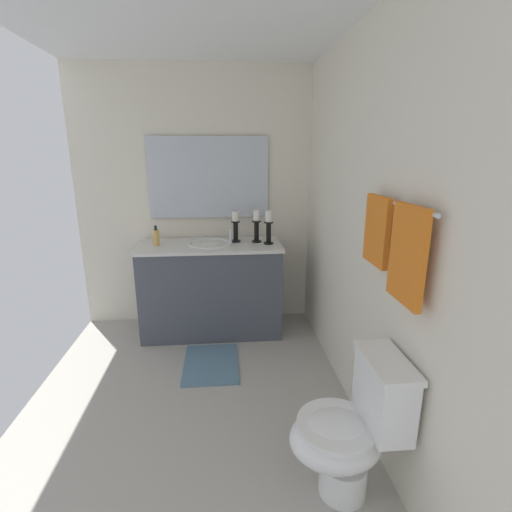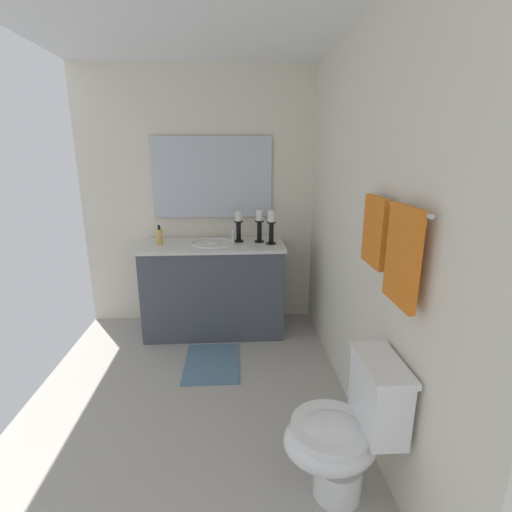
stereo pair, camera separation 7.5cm
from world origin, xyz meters
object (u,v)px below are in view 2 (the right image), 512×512
candle_holder_mid (238,226)px  toilet (344,432)px  candle_holder_short (259,225)px  candle_holder_tall (271,226)px  towel_center (402,256)px  towel_bar (395,205)px  sink_basin (213,248)px  soap_bottle (159,237)px  towel_near_vanity (375,231)px  mirror (212,178)px  vanity_cabinet (214,288)px  bath_mat (212,363)px

candle_holder_mid → toilet: 2.11m
candle_holder_short → candle_holder_tall: bearing=51.4°
towel_center → towel_bar: bearing=173.9°
sink_basin → candle_holder_short: candle_holder_short is taller
sink_basin → soap_bottle: soap_bottle is taller
toilet → towel_near_vanity: (-0.36, 0.20, 0.92)m
mirror → vanity_cabinet: bearing=-0.0°
towel_near_vanity → bath_mat: towel_near_vanity is taller
candle_holder_short → sink_basin: bearing=-84.2°
towel_near_vanity → toilet: bearing=-29.6°
towel_bar → bath_mat: bearing=-138.6°
towel_bar → towel_center: towel_center is taller
towel_near_vanity → towel_center: size_ratio=0.82×
mirror → bath_mat: bearing=0.0°
mirror → candle_holder_short: (0.24, 0.43, -0.42)m
soap_bottle → towel_near_vanity: size_ratio=0.50×
bath_mat → vanity_cabinet: bearing=-180.0°
bath_mat → candle_holder_tall: bearing=137.6°
sink_basin → candle_holder_mid: size_ratio=1.42×
sink_basin → candle_holder_short: size_ratio=1.35×
vanity_cabinet → candle_holder_tall: size_ratio=4.30×
candle_holder_tall → candle_holder_short: candle_holder_tall is taller
vanity_cabinet → toilet: vanity_cabinet is taller
vanity_cabinet → towel_bar: bearing=29.1°
sink_basin → mirror: mirror is taller
vanity_cabinet → soap_bottle: (0.01, -0.48, 0.50)m
towel_near_vanity → mirror: bearing=-152.9°
candle_holder_mid → towel_bar: towel_bar is taller
sink_basin → mirror: 0.68m
towel_center → candle_holder_mid: bearing=-160.6°
toilet → candle_holder_mid: bearing=-166.3°
candle_holder_short → towel_near_vanity: towel_near_vanity is taller
candle_holder_short → candle_holder_mid: (-0.03, -0.19, -0.01)m
candle_holder_tall → candle_holder_mid: bearing=-110.1°
candle_holder_short → towel_center: 1.97m
candle_holder_tall → toilet: bearing=5.6°
mirror → soap_bottle: 0.75m
sink_basin → candle_holder_mid: bearing=106.4°
towel_near_vanity → bath_mat: 1.81m
soap_bottle → towel_center: towel_center is taller
mirror → towel_center: mirror is taller
sink_basin → towel_center: 2.11m
towel_center → bath_mat: bearing=-143.3°
towel_center → bath_mat: (-1.23, -0.92, -1.24)m
vanity_cabinet → bath_mat: bearing=0.0°
candle_holder_mid → mirror: bearing=-131.2°
bath_mat → towel_center: bearing=36.7°
towel_center → mirror: bearing=-156.7°
sink_basin → candle_holder_mid: candle_holder_mid is taller
candle_holder_short → towel_bar: bearing=16.2°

